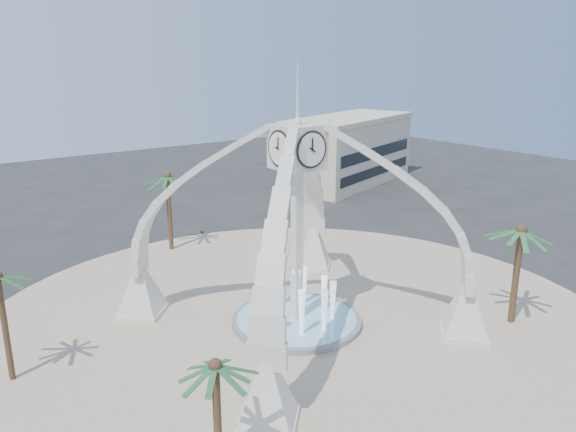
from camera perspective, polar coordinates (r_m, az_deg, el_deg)
ground at (r=35.41m, az=0.88°, el=-10.91°), size 140.00×140.00×0.00m
plaza at (r=35.40m, az=0.88°, el=-10.86°), size 40.00×40.00×0.06m
clock_tower at (r=32.99m, az=0.93°, el=-0.80°), size 17.94×17.94×16.30m
fountain at (r=35.28m, az=0.88°, el=-10.49°), size 8.00×8.00×3.62m
building_ne at (r=73.33m, az=6.21°, el=6.70°), size 21.87×14.17×8.60m
palm_east at (r=36.14m, az=22.62°, el=-1.45°), size 5.07×5.07×6.84m
palm_north at (r=47.57m, az=-12.17°, el=3.90°), size 4.68×4.68×7.22m
palm_south at (r=21.58m, az=-7.40°, el=-14.98°), size 3.70×3.70×5.66m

